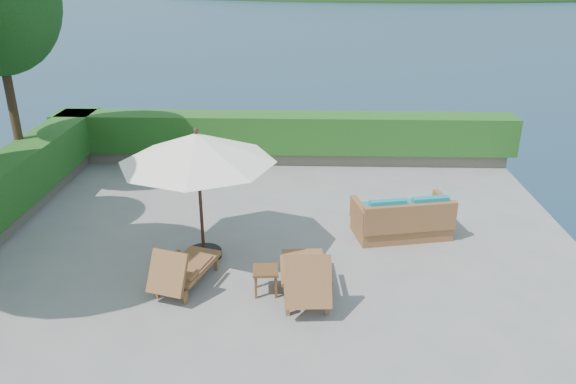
{
  "coord_description": "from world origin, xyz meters",
  "views": [
    {
      "loc": [
        0.62,
        -9.01,
        5.17
      ],
      "look_at": [
        0.3,
        0.8,
        1.1
      ],
      "focal_mm": 35.0,
      "sensor_mm": 36.0,
      "label": 1
    }
  ],
  "objects_px": {
    "patio_umbrella": "(197,149)",
    "lounge_right": "(306,275)",
    "wicker_loveseat": "(402,220)",
    "lounge_left": "(183,269)",
    "side_table": "(266,273)"
  },
  "relations": [
    {
      "from": "lounge_left",
      "to": "lounge_right",
      "type": "distance_m",
      "value": 2.08
    },
    {
      "from": "patio_umbrella",
      "to": "lounge_left",
      "type": "relative_size",
      "value": 1.77
    },
    {
      "from": "lounge_right",
      "to": "wicker_loveseat",
      "type": "xyz_separation_m",
      "value": [
        1.93,
        2.3,
        -0.07
      ]
    },
    {
      "from": "patio_umbrella",
      "to": "lounge_left",
      "type": "distance_m",
      "value": 2.07
    },
    {
      "from": "lounge_right",
      "to": "side_table",
      "type": "bearing_deg",
      "value": 165.6
    },
    {
      "from": "patio_umbrella",
      "to": "wicker_loveseat",
      "type": "relative_size",
      "value": 1.42
    },
    {
      "from": "lounge_left",
      "to": "patio_umbrella",
      "type": "bearing_deg",
      "value": 99.46
    },
    {
      "from": "lounge_left",
      "to": "side_table",
      "type": "bearing_deg",
      "value": 12.61
    },
    {
      "from": "lounge_right",
      "to": "wicker_loveseat",
      "type": "distance_m",
      "value": 3.0
    },
    {
      "from": "lounge_right",
      "to": "lounge_left",
      "type": "bearing_deg",
      "value": 169.74
    },
    {
      "from": "patio_umbrella",
      "to": "wicker_loveseat",
      "type": "xyz_separation_m",
      "value": [
        3.85,
        0.96,
        -1.76
      ]
    },
    {
      "from": "lounge_left",
      "to": "wicker_loveseat",
      "type": "height_order",
      "value": "wicker_loveseat"
    },
    {
      "from": "patio_umbrella",
      "to": "lounge_right",
      "type": "height_order",
      "value": "patio_umbrella"
    },
    {
      "from": "lounge_right",
      "to": "wicker_loveseat",
      "type": "height_order",
      "value": "lounge_right"
    },
    {
      "from": "side_table",
      "to": "wicker_loveseat",
      "type": "bearing_deg",
      "value": 39.98
    }
  ]
}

